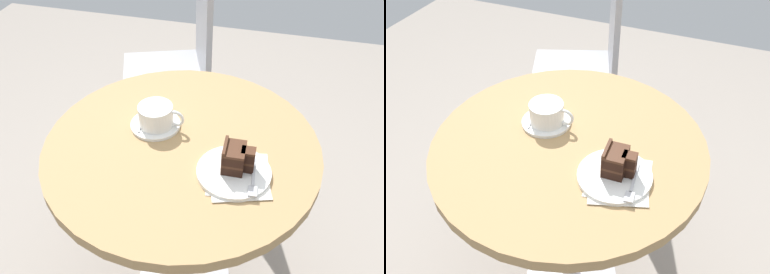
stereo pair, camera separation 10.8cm
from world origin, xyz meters
TOP-DOWN VIEW (x-y plane):
  - cafe_table at (0.00, 0.00)m, footprint 0.77×0.77m
  - saucer at (-0.09, 0.05)m, footprint 0.14×0.14m
  - coffee_cup at (-0.09, 0.05)m, footprint 0.13×0.10m
  - teaspoon at (-0.14, 0.07)m, footprint 0.04×0.10m
  - cake_plate at (0.16, -0.08)m, footprint 0.19×0.19m
  - cake_slice at (0.16, -0.07)m, footprint 0.08×0.07m
  - fork at (0.21, -0.11)m, footprint 0.03×0.13m
  - napkin at (0.17, -0.09)m, footprint 0.19×0.20m
  - cafe_chair at (-0.21, 0.75)m, footprint 0.49×0.49m

SIDE VIEW (x-z plane):
  - cafe_chair at x=-0.21m, z-range 0.09..0.96m
  - cafe_table at x=0.00m, z-range 0.24..0.94m
  - napkin at x=0.17m, z-range 0.70..0.71m
  - saucer at x=-0.09m, z-range 0.70..0.71m
  - cake_plate at x=0.16m, z-range 0.70..0.72m
  - teaspoon at x=-0.14m, z-range 0.71..0.72m
  - fork at x=0.21m, z-range 0.72..0.72m
  - coffee_cup at x=-0.09m, z-range 0.71..0.78m
  - cake_slice at x=0.16m, z-range 0.71..0.79m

